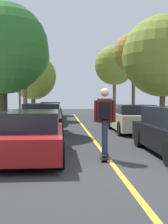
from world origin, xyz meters
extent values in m
plane|color=#2D2D30|center=(0.00, 0.00, 0.00)|extent=(80.00, 80.00, 0.00)
cube|color=gold|center=(0.00, 4.00, 0.00)|extent=(0.12, 39.20, 0.01)
cube|color=maroon|center=(-2.17, 1.41, 0.48)|extent=(1.85, 4.39, 0.60)
cube|color=black|center=(-2.17, 1.65, 1.03)|extent=(1.62, 2.95, 0.50)
cylinder|color=black|center=(-1.31, -0.08, 0.32)|extent=(0.22, 0.64, 0.64)
cylinder|color=black|center=(-1.31, 2.90, 0.32)|extent=(0.22, 0.64, 0.64)
cylinder|color=black|center=(-3.03, 2.90, 0.32)|extent=(0.22, 0.64, 0.64)
cube|color=black|center=(-2.17, 6.90, 0.51)|extent=(1.84, 4.06, 0.67)
cube|color=black|center=(-2.17, 7.13, 1.13)|extent=(1.61, 2.50, 0.55)
cylinder|color=black|center=(-1.32, 5.59, 0.32)|extent=(0.23, 0.64, 0.64)
cylinder|color=black|center=(-3.01, 5.58, 0.32)|extent=(0.23, 0.64, 0.64)
cylinder|color=black|center=(-1.34, 8.23, 0.32)|extent=(0.23, 0.64, 0.64)
cylinder|color=black|center=(-3.03, 8.22, 0.32)|extent=(0.23, 0.64, 0.64)
cube|color=black|center=(-2.17, 12.41, 0.50)|extent=(1.87, 4.56, 0.63)
cube|color=black|center=(-2.17, 12.50, 1.05)|extent=(1.62, 2.76, 0.48)
cylinder|color=black|center=(-1.38, 10.83, 0.32)|extent=(0.23, 0.64, 0.64)
cylinder|color=black|center=(-3.03, 10.87, 0.32)|extent=(0.23, 0.64, 0.64)
cylinder|color=black|center=(-1.31, 13.95, 0.32)|extent=(0.23, 0.64, 0.64)
cylinder|color=black|center=(-2.96, 13.99, 0.32)|extent=(0.23, 0.64, 0.64)
cube|color=black|center=(-2.17, 18.17, 0.50)|extent=(1.82, 4.35, 0.65)
cube|color=black|center=(-2.17, 18.31, 1.08)|extent=(1.58, 2.70, 0.52)
cylinder|color=black|center=(-1.34, 16.72, 0.32)|extent=(0.23, 0.64, 0.64)
cylinder|color=black|center=(-2.96, 16.70, 0.32)|extent=(0.23, 0.64, 0.64)
cylinder|color=black|center=(-1.38, 19.65, 0.32)|extent=(0.23, 0.64, 0.64)
cylinder|color=black|center=(-3.01, 19.62, 0.32)|extent=(0.23, 0.64, 0.64)
cylinder|color=black|center=(1.36, 2.95, 0.32)|extent=(0.22, 0.64, 0.64)
cube|color=#BCAD89|center=(2.17, 7.41, 0.54)|extent=(1.85, 4.35, 0.73)
cube|color=black|center=(2.17, 7.31, 1.13)|extent=(1.61, 2.65, 0.44)
cylinder|color=black|center=(1.35, 8.89, 0.32)|extent=(0.23, 0.64, 0.64)
cylinder|color=black|center=(3.03, 8.87, 0.32)|extent=(0.23, 0.64, 0.64)
cylinder|color=black|center=(1.32, 5.96, 0.32)|extent=(0.23, 0.64, 0.64)
cylinder|color=black|center=(2.99, 5.94, 0.32)|extent=(0.23, 0.64, 0.64)
cylinder|color=#3D2D1E|center=(-4.05, 7.54, 1.51)|extent=(0.41, 0.41, 2.74)
sphere|color=#2D6B28|center=(-4.05, 7.54, 4.02)|extent=(4.35, 4.35, 4.35)
cylinder|color=brown|center=(-4.05, 16.43, 1.85)|extent=(0.32, 0.32, 3.41)
sphere|color=#3D7F33|center=(-4.05, 16.43, 4.84)|extent=(3.77, 3.77, 3.77)
cylinder|color=brown|center=(-4.05, 23.09, 1.45)|extent=(0.42, 0.42, 2.61)
sphere|color=olive|center=(-4.05, 23.09, 3.79)|extent=(4.52, 4.52, 4.52)
cylinder|color=brown|center=(4.05, 8.51, 1.48)|extent=(0.30, 0.30, 2.67)
sphere|color=olive|center=(4.05, 8.51, 3.86)|extent=(4.27, 4.27, 4.27)
cylinder|color=#4C3823|center=(4.05, 15.01, 2.16)|extent=(0.25, 0.25, 4.04)
sphere|color=olive|center=(4.05, 15.01, 5.00)|extent=(2.95, 2.95, 2.95)
cylinder|color=brown|center=(4.05, 23.04, 2.02)|extent=(0.30, 0.30, 3.76)
sphere|color=olive|center=(4.05, 23.04, 4.98)|extent=(3.99, 3.99, 3.99)
cylinder|color=#B2140F|center=(-3.67, 6.33, 0.42)|extent=(0.20, 0.20, 0.55)
sphere|color=#B2140F|center=(-3.67, 6.33, 0.75)|extent=(0.18, 0.18, 0.18)
cylinder|color=#38383D|center=(-3.92, 12.45, 2.50)|extent=(0.12, 0.12, 4.72)
cube|color=#EAE5C6|center=(-3.92, 12.45, 4.98)|extent=(0.36, 0.24, 0.20)
cube|color=black|center=(-0.11, 0.90, 0.09)|extent=(0.37, 0.87, 0.02)
cylinder|color=beige|center=(-0.15, 1.25, 0.03)|extent=(0.03, 0.06, 0.06)
cylinder|color=beige|center=(0.04, 1.22, 0.03)|extent=(0.03, 0.06, 0.06)
cylinder|color=beige|center=(-0.27, 0.59, 0.03)|extent=(0.03, 0.06, 0.06)
cylinder|color=beige|center=(-0.08, 0.55, 0.03)|extent=(0.03, 0.06, 0.06)
cube|color=#99999E|center=(-0.05, 1.24, 0.07)|extent=(0.11, 0.06, 0.02)
cube|color=#99999E|center=(-0.17, 0.57, 0.07)|extent=(0.11, 0.06, 0.02)
cube|color=black|center=(-0.07, 1.12, 0.13)|extent=(0.14, 0.27, 0.06)
cube|color=black|center=(-0.15, 0.69, 0.13)|extent=(0.14, 0.27, 0.06)
cylinder|color=#283351|center=(-0.09, 1.02, 0.61)|extent=(0.17, 0.17, 0.90)
cylinder|color=#283351|center=(-0.13, 0.78, 0.61)|extent=(0.17, 0.17, 0.90)
cube|color=#511919|center=(-0.11, 0.90, 1.32)|extent=(0.43, 0.29, 0.64)
sphere|color=tan|center=(-0.11, 0.90, 1.81)|extent=(0.23, 0.23, 0.23)
cylinder|color=#511919|center=(-0.35, 0.95, 1.30)|extent=(0.10, 0.10, 0.58)
cylinder|color=#511919|center=(0.13, 0.86, 1.30)|extent=(0.10, 0.10, 0.58)
cube|color=black|center=(-0.15, 0.71, 1.34)|extent=(0.33, 0.23, 0.44)
camera|label=1|loc=(-1.27, -7.12, 1.65)|focal=48.58mm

